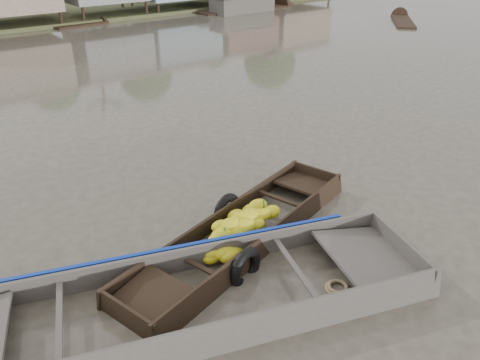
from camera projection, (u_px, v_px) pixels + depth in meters
ground at (255, 255)px, 9.33m from camera, size 120.00×120.00×0.00m
banana_boat at (239, 234)px, 9.64m from camera, size 6.47×3.09×0.89m
viewer_boat at (188, 305)px, 7.98m from camera, size 8.87×4.91×0.69m
distant_boats at (180, 18)px, 33.25m from camera, size 47.59×15.25×1.38m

